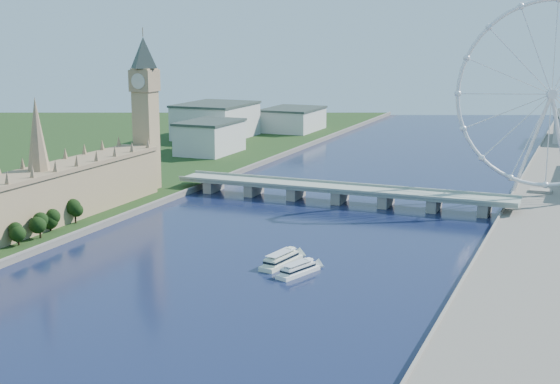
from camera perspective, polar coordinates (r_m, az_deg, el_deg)
The scene contains 7 objects.
parliament_range at distance 441.42m, azimuth -17.09°, elevation -0.38°, with size 24.00×200.00×70.00m.
big_ben at distance 521.50m, azimuth -9.86°, elevation 7.12°, with size 20.02×20.02×110.00m.
westminster_bridge at distance 495.78m, azimuth 4.41°, elevation 0.01°, with size 220.00×22.00×9.50m.
london_eye at distance 519.40m, azimuth 19.25°, elevation 6.72°, with size 113.60×39.12×124.30m.
city_skyline at distance 735.94m, azimuth 13.67°, elevation 4.39°, with size 505.00×280.00×32.00m.
tour_boat_near at distance 364.36m, azimuth 0.08°, elevation -5.38°, with size 7.77×30.38×6.72m, color silver, non-canonical shape.
tour_boat_far at distance 351.21m, azimuth 1.33°, elevation -6.04°, with size 6.88×27.06×5.95m, color white, non-canonical shape.
Camera 1 is at (148.95, -161.96, 107.61)m, focal length 50.00 mm.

